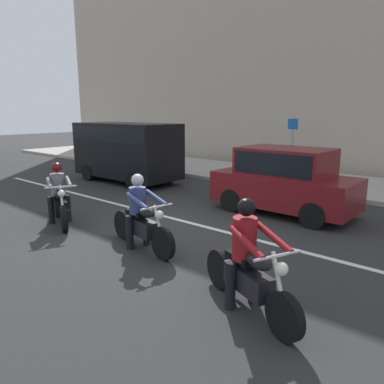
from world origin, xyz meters
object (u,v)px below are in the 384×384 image
(motorcycle_with_rider_denim_blue, at_px, (141,219))
(motorcycle_with_rider_gray, at_px, (59,199))
(parked_van_black, at_px, (126,148))
(street_sign_post, at_px, (292,140))
(parked_hatchback_maroon, at_px, (284,180))
(motorcycle_with_rider_crimson, at_px, (248,266))

(motorcycle_with_rider_denim_blue, height_order, motorcycle_with_rider_gray, motorcycle_with_rider_denim_blue)
(motorcycle_with_rider_denim_blue, distance_m, motorcycle_with_rider_gray, 2.82)
(parked_van_black, bearing_deg, street_sign_post, 50.04)
(street_sign_post, bearing_deg, parked_hatchback_maroon, -65.77)
(parked_hatchback_maroon, bearing_deg, parked_van_black, 178.14)
(motorcycle_with_rider_gray, xyz_separation_m, parked_van_black, (-3.16, 4.73, 0.70))
(street_sign_post, bearing_deg, motorcycle_with_rider_denim_blue, -81.05)
(motorcycle_with_rider_denim_blue, xyz_separation_m, motorcycle_with_rider_gray, (-2.82, -0.18, -0.00))
(street_sign_post, bearing_deg, parked_van_black, -129.96)
(motorcycle_with_rider_denim_blue, height_order, parked_hatchback_maroon, parked_hatchback_maroon)
(street_sign_post, bearing_deg, motorcycle_with_rider_gray, -97.22)
(motorcycle_with_rider_denim_blue, distance_m, motorcycle_with_rider_crimson, 2.99)
(parked_van_black, bearing_deg, parked_hatchback_maroon, -1.86)
(motorcycle_with_rider_crimson, distance_m, parked_hatchback_maroon, 5.35)
(street_sign_post, bearing_deg, motorcycle_with_rider_crimson, -66.85)
(motorcycle_with_rider_denim_blue, height_order, street_sign_post, street_sign_post)
(motorcycle_with_rider_denim_blue, bearing_deg, motorcycle_with_rider_gray, -176.36)
(motorcycle_with_rider_crimson, bearing_deg, street_sign_post, 113.15)
(motorcycle_with_rider_gray, relative_size, parked_hatchback_maroon, 0.50)
(motorcycle_with_rider_gray, bearing_deg, motorcycle_with_rider_crimson, -4.42)
(motorcycle_with_rider_denim_blue, relative_size, parked_hatchback_maroon, 0.56)
(motorcycle_with_rider_gray, bearing_deg, street_sign_post, 82.78)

